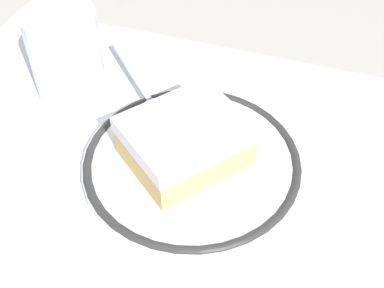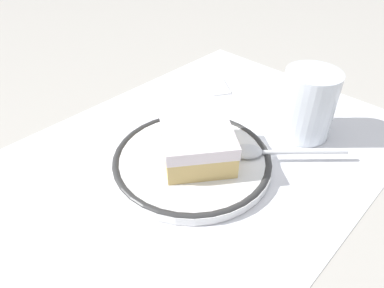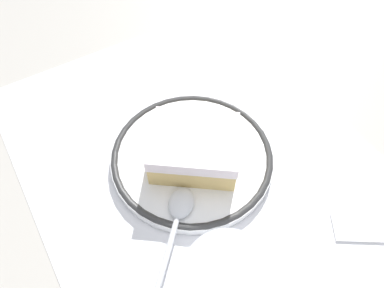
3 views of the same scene
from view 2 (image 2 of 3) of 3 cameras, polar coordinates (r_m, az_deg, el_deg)
ground_plane at (r=0.45m, az=1.24°, el=-1.63°), size 2.40×2.40×0.00m
placemat at (r=0.45m, az=1.24°, el=-1.56°), size 0.54×0.38×0.00m
plate at (r=0.43m, az=0.00°, el=-2.52°), size 0.19×0.19×0.01m
cake_slice at (r=0.41m, az=0.76°, el=0.47°), size 0.12×0.12×0.04m
spoon at (r=0.43m, az=11.41°, el=-1.21°), size 0.11×0.11×0.01m
cup at (r=0.48m, az=18.01°, el=5.58°), size 0.07×0.07×0.09m
napkin at (r=0.43m, az=-25.41°, el=-7.34°), size 0.16×0.13×0.00m
sugar_packet at (r=0.59m, az=4.27°, el=9.37°), size 0.05×0.06×0.01m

